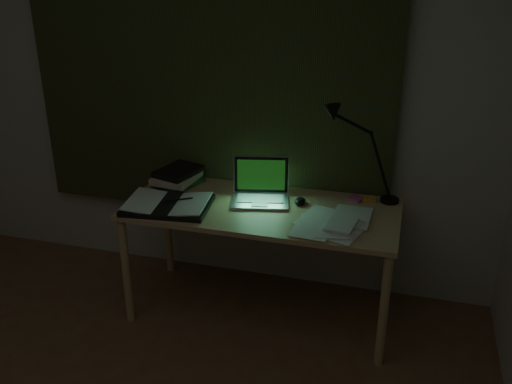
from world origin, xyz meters
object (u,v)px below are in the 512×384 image
desk (262,261)px  book_stack (177,176)px  loose_papers (333,222)px  desk_lamp (394,155)px  laptop (260,184)px  open_textbook (168,204)px

desk → book_stack: size_ratio=5.59×
loose_papers → desk_lamp: (0.27, 0.36, 0.27)m
laptop → loose_papers: (0.43, -0.16, -0.10)m
open_textbook → desk_lamp: bearing=12.8°
desk → open_textbook: bearing=-164.0°
desk → open_textbook: open_textbook is taller
desk → loose_papers: loose_papers is taller
open_textbook → book_stack: (-0.07, 0.31, 0.03)m
desk → laptop: laptop is taller
laptop → open_textbook: 0.52m
desk → laptop: (-0.03, 0.06, 0.45)m
laptop → loose_papers: bearing=-32.9°
book_stack → loose_papers: size_ratio=0.80×
loose_papers → desk: bearing=165.9°
desk → desk_lamp: (0.67, 0.26, 0.62)m
desk → loose_papers: 0.54m
desk → desk_lamp: size_ratio=2.66×
laptop → desk_lamp: bearing=3.7°
desk → laptop: bearing=114.0°
desk → open_textbook: (-0.50, -0.14, 0.36)m
desk → open_textbook: 0.63m
desk → desk_lamp: desk_lamp is taller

